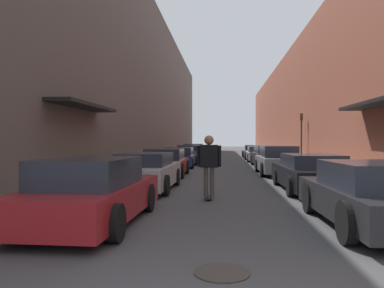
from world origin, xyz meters
TOP-DOWN VIEW (x-y plane):
  - ground at (0.00, 25.31)m, footprint 139.19×139.19m
  - curb_strip_left at (-4.61, 31.63)m, footprint 1.80×63.27m
  - curb_strip_right at (4.61, 31.63)m, footprint 1.80×63.27m
  - building_row_left at (-7.51, 31.63)m, footprint 4.90×63.27m
  - building_row_right at (7.51, 31.63)m, footprint 4.90×63.27m
  - parked_car_left_0 at (-2.63, 4.95)m, footprint 1.88×4.33m
  - parked_car_left_1 at (-2.59, 9.97)m, footprint 1.86×4.14m
  - parked_car_left_2 at (-2.73, 14.86)m, footprint 1.95×3.94m
  - parked_car_left_3 at (-2.74, 20.70)m, footprint 1.91×4.66m
  - parked_car_left_4 at (-2.66, 26.43)m, footprint 1.97×4.27m
  - parked_car_left_5 at (-2.76, 31.74)m, footprint 2.02×4.44m
  - parked_car_right_0 at (2.73, 5.11)m, footprint 1.89×4.24m
  - parked_car_right_1 at (2.77, 10.27)m, footprint 1.94×4.70m
  - parked_car_right_2 at (2.54, 16.02)m, footprint 1.87×4.36m
  - parked_car_right_3 at (2.76, 21.49)m, footprint 1.95×4.73m
  - parked_car_right_4 at (2.72, 27.26)m, footprint 2.04×4.77m
  - parked_car_right_5 at (2.67, 32.65)m, footprint 1.86×4.55m
  - skateboarder at (-0.46, 8.22)m, footprint 0.68×0.78m
  - manhole_cover at (-0.08, 2.45)m, footprint 0.70×0.70m
  - traffic_light at (5.16, 23.39)m, footprint 0.16×0.22m

SIDE VIEW (x-z plane):
  - ground at x=0.00m, z-range 0.00..0.00m
  - manhole_cover at x=-0.08m, z-range 0.00..0.02m
  - curb_strip_left at x=-4.61m, z-range 0.00..0.12m
  - curb_strip_right at x=4.61m, z-range 0.00..0.12m
  - parked_car_right_4 at x=2.72m, z-range -0.01..1.17m
  - parked_car_left_3 at x=-2.74m, z-range -0.02..1.19m
  - parked_car_right_5 at x=2.67m, z-range -0.01..1.18m
  - parked_car_right_1 at x=2.77m, z-range -0.01..1.19m
  - parked_car_left_1 at x=-2.59m, z-range -0.01..1.22m
  - parked_car_right_0 at x=2.73m, z-range -0.01..1.23m
  - parked_car_left_2 at x=-2.73m, z-range -0.02..1.24m
  - parked_car_left_0 at x=-2.63m, z-range -0.03..1.28m
  - parked_car_left_5 at x=-2.76m, z-range -0.03..1.29m
  - parked_car_left_4 at x=-2.66m, z-range -0.01..1.27m
  - parked_car_right_3 at x=2.76m, z-range -0.02..1.30m
  - parked_car_right_2 at x=2.54m, z-range -0.03..1.35m
  - skateboarder at x=-0.46m, z-range 0.21..1.99m
  - traffic_light at x=5.16m, z-range 0.52..3.84m
  - building_row_right at x=7.51m, z-range 0.00..9.39m
  - building_row_left at x=-7.51m, z-range 0.00..12.79m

